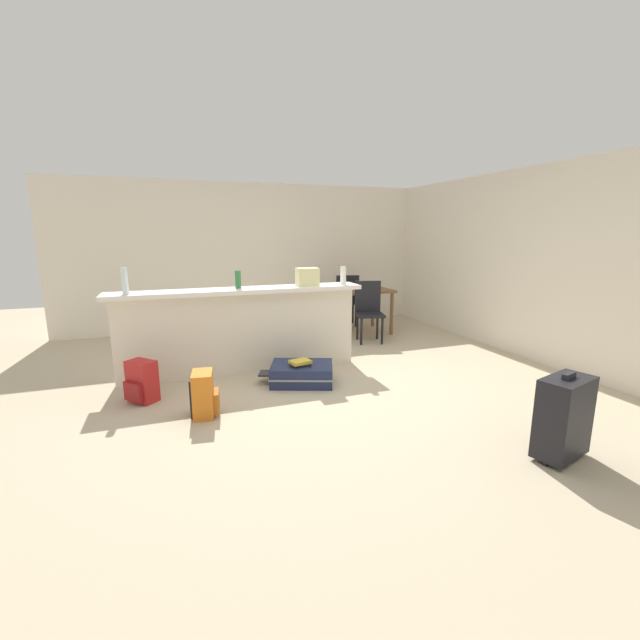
{
  "coord_description": "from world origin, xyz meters",
  "views": [
    {
      "loc": [
        -1.43,
        -4.34,
        1.67
      ],
      "look_at": [
        0.26,
        0.39,
        0.6
      ],
      "focal_mm": 23.36,
      "sensor_mm": 36.0,
      "label": 1
    }
  ],
  "objects_px": {
    "book_stack": "(300,363)",
    "dining_table": "(356,295)",
    "dining_chair_far_side": "(347,298)",
    "suitcase_upright_black": "(564,417)",
    "dining_chair_near_partition": "(369,308)",
    "grocery_bag": "(307,277)",
    "backpack_orange": "(204,395)",
    "bottle_white": "(343,275)",
    "bottle_green": "(238,280)",
    "suitcase_flat_navy": "(302,374)",
    "backpack_red": "(142,382)",
    "bottle_clear": "(125,281)"
  },
  "relations": [
    {
      "from": "book_stack",
      "to": "dining_table",
      "type": "bearing_deg",
      "value": 51.83
    },
    {
      "from": "dining_chair_far_side",
      "to": "suitcase_upright_black",
      "type": "bearing_deg",
      "value": -93.31
    },
    {
      "from": "dining_chair_near_partition",
      "to": "grocery_bag",
      "type": "bearing_deg",
      "value": -146.03
    },
    {
      "from": "suitcase_upright_black",
      "to": "backpack_orange",
      "type": "relative_size",
      "value": 1.6
    },
    {
      "from": "backpack_orange",
      "to": "bottle_white",
      "type": "bearing_deg",
      "value": 30.81
    },
    {
      "from": "bottle_green",
      "to": "bottle_white",
      "type": "bearing_deg",
      "value": -2.34
    },
    {
      "from": "dining_chair_near_partition",
      "to": "suitcase_flat_navy",
      "type": "height_order",
      "value": "dining_chair_near_partition"
    },
    {
      "from": "bottle_green",
      "to": "backpack_red",
      "type": "relative_size",
      "value": 0.5
    },
    {
      "from": "dining_chair_near_partition",
      "to": "bottle_clear",
      "type": "bearing_deg",
      "value": -165.33
    },
    {
      "from": "bottle_clear",
      "to": "bottle_green",
      "type": "height_order",
      "value": "bottle_clear"
    },
    {
      "from": "bottle_green",
      "to": "suitcase_flat_navy",
      "type": "relative_size",
      "value": 0.23
    },
    {
      "from": "bottle_green",
      "to": "backpack_red",
      "type": "xyz_separation_m",
      "value": [
        -1.09,
        -0.59,
        -0.92
      ]
    },
    {
      "from": "dining_chair_far_side",
      "to": "suitcase_flat_navy",
      "type": "bearing_deg",
      "value": -122.93
    },
    {
      "from": "book_stack",
      "to": "grocery_bag",
      "type": "bearing_deg",
      "value": 65.0
    },
    {
      "from": "dining_chair_far_side",
      "to": "suitcase_upright_black",
      "type": "height_order",
      "value": "dining_chair_far_side"
    },
    {
      "from": "suitcase_flat_navy",
      "to": "suitcase_upright_black",
      "type": "distance_m",
      "value": 2.57
    },
    {
      "from": "dining_chair_near_partition",
      "to": "dining_chair_far_side",
      "type": "distance_m",
      "value": 1.07
    },
    {
      "from": "bottle_white",
      "to": "suitcase_upright_black",
      "type": "bearing_deg",
      "value": -77.41
    },
    {
      "from": "bottle_green",
      "to": "dining_chair_near_partition",
      "type": "relative_size",
      "value": 0.22
    },
    {
      "from": "dining_table",
      "to": "dining_chair_near_partition",
      "type": "bearing_deg",
      "value": -94.26
    },
    {
      "from": "grocery_bag",
      "to": "suitcase_upright_black",
      "type": "relative_size",
      "value": 0.39
    },
    {
      "from": "suitcase_upright_black",
      "to": "backpack_orange",
      "type": "distance_m",
      "value": 2.97
    },
    {
      "from": "bottle_clear",
      "to": "dining_table",
      "type": "relative_size",
      "value": 0.26
    },
    {
      "from": "dining_table",
      "to": "grocery_bag",
      "type": "bearing_deg",
      "value": -132.74
    },
    {
      "from": "dining_chair_near_partition",
      "to": "suitcase_upright_black",
      "type": "xyz_separation_m",
      "value": [
        -0.19,
        -3.62,
        -0.19
      ]
    },
    {
      "from": "bottle_white",
      "to": "grocery_bag",
      "type": "bearing_deg",
      "value": 179.9
    },
    {
      "from": "dining_chair_far_side",
      "to": "book_stack",
      "type": "bearing_deg",
      "value": -122.97
    },
    {
      "from": "grocery_bag",
      "to": "book_stack",
      "type": "height_order",
      "value": "grocery_bag"
    },
    {
      "from": "bottle_green",
      "to": "grocery_bag",
      "type": "relative_size",
      "value": 0.8
    },
    {
      "from": "suitcase_upright_black",
      "to": "grocery_bag",
      "type": "bearing_deg",
      "value": 111.6
    },
    {
      "from": "backpack_red",
      "to": "backpack_orange",
      "type": "height_order",
      "value": "same"
    },
    {
      "from": "bottle_white",
      "to": "backpack_red",
      "type": "xyz_separation_m",
      "value": [
        -2.4,
        -0.54,
        -0.93
      ]
    },
    {
      "from": "bottle_white",
      "to": "suitcase_flat_navy",
      "type": "distance_m",
      "value": 1.39
    },
    {
      "from": "dining_table",
      "to": "dining_chair_far_side",
      "type": "height_order",
      "value": "dining_chair_far_side"
    },
    {
      "from": "dining_table",
      "to": "backpack_red",
      "type": "xyz_separation_m",
      "value": [
        -3.24,
        -1.97,
        -0.44
      ]
    },
    {
      "from": "book_stack",
      "to": "bottle_white",
      "type": "bearing_deg",
      "value": 38.9
    },
    {
      "from": "dining_table",
      "to": "book_stack",
      "type": "height_order",
      "value": "dining_table"
    },
    {
      "from": "suitcase_flat_navy",
      "to": "dining_chair_near_partition",
      "type": "bearing_deg",
      "value": 43.13
    },
    {
      "from": "backpack_red",
      "to": "bottle_clear",
      "type": "bearing_deg",
      "value": 102.21
    },
    {
      "from": "dining_chair_far_side",
      "to": "backpack_red",
      "type": "height_order",
      "value": "dining_chair_far_side"
    },
    {
      "from": "backpack_red",
      "to": "suitcase_flat_navy",
      "type": "bearing_deg",
      "value": -1.41
    },
    {
      "from": "bottle_white",
      "to": "backpack_red",
      "type": "height_order",
      "value": "bottle_white"
    },
    {
      "from": "bottle_white",
      "to": "dining_table",
      "type": "xyz_separation_m",
      "value": [
        0.84,
        1.43,
        -0.49
      ]
    },
    {
      "from": "bottle_clear",
      "to": "dining_table",
      "type": "distance_m",
      "value": 3.69
    },
    {
      "from": "dining_table",
      "to": "backpack_orange",
      "type": "relative_size",
      "value": 2.62
    },
    {
      "from": "dining_chair_far_side",
      "to": "backpack_red",
      "type": "xyz_separation_m",
      "value": [
        -3.28,
        -2.47,
        -0.31
      ]
    },
    {
      "from": "bottle_clear",
      "to": "suitcase_flat_navy",
      "type": "distance_m",
      "value": 2.14
    },
    {
      "from": "bottle_green",
      "to": "backpack_red",
      "type": "height_order",
      "value": "bottle_green"
    },
    {
      "from": "bottle_green",
      "to": "suitcase_upright_black",
      "type": "bearing_deg",
      "value": -55.58
    },
    {
      "from": "bottle_clear",
      "to": "dining_chair_far_side",
      "type": "height_order",
      "value": "bottle_clear"
    }
  ]
}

